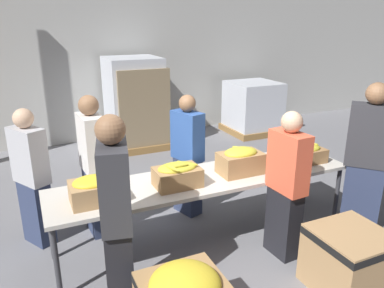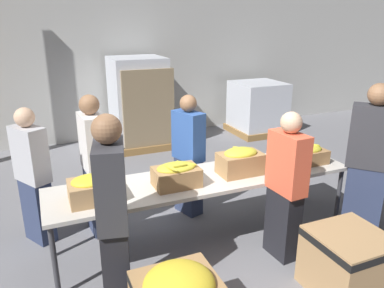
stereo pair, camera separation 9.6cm
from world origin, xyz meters
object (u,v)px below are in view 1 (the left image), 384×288
banana_box_3 (307,153)px  pallet_stack_0 (138,108)px  banana_box_1 (177,174)px  volunteer_3 (187,156)px  banana_box_0 (93,189)px  volunteer_0 (32,179)px  sorting_table (206,181)px  banana_box_2 (240,160)px  pallet_stack_2 (134,103)px  pallet_stack_1 (253,108)px  volunteer_5 (367,162)px  volunteer_4 (94,167)px  donation_bin_1 (349,259)px  volunteer_1 (117,220)px  volunteer_2 (286,187)px

banana_box_3 → pallet_stack_0: (-1.00, 3.62, -0.11)m
banana_box_1 → volunteer_3: volunteer_3 is taller
banana_box_0 → volunteer_0: 0.97m
sorting_table → banana_box_2: (0.40, -0.06, 0.19)m
pallet_stack_2 → pallet_stack_1: bearing=-4.1°
banana_box_0 → banana_box_2: banana_box_2 is taller
banana_box_1 → pallet_stack_0: 3.67m
sorting_table → volunteer_5: volunteer_5 is taller
volunteer_5 → banana_box_2: bearing=26.2°
pallet_stack_0 → pallet_stack_1: bearing=-2.3°
volunteer_0 → volunteer_5: volunteer_5 is taller
banana_box_2 → volunteer_0: size_ratio=0.31×
volunteer_4 → pallet_stack_2: bearing=151.0°
banana_box_0 → banana_box_3: bearing=-0.2°
sorting_table → pallet_stack_1: 4.46m
donation_bin_1 → pallet_stack_1: 5.13m
volunteer_1 → volunteer_0: bearing=35.3°
banana_box_3 → volunteer_0: volunteer_0 is taller
banana_box_0 → pallet_stack_0: (1.51, 3.61, -0.13)m
sorting_table → banana_box_0: size_ratio=7.99×
banana_box_2 → pallet_stack_2: bearing=92.4°
volunteer_1 → pallet_stack_0: 4.42m
pallet_stack_0 → pallet_stack_2: 0.13m
volunteer_2 → banana_box_1: bearing=59.4°
volunteer_3 → volunteer_0: bearing=-109.6°
sorting_table → volunteer_4: size_ratio=2.05×
sorting_table → banana_box_3: (1.30, -0.10, 0.15)m
banana_box_1 → pallet_stack_2: (0.61, 3.69, -0.05)m
volunteer_0 → donation_bin_1: 3.28m
banana_box_3 → pallet_stack_2: pallet_stack_2 is taller
banana_box_2 → pallet_stack_0: bearing=91.6°
banana_box_1 → donation_bin_1: (1.19, -1.20, -0.57)m
volunteer_3 → donation_bin_1: bearing=3.0°
banana_box_3 → volunteer_3: (-1.22, 0.77, -0.11)m
volunteer_0 → volunteer_2: size_ratio=0.98×
banana_box_3 → pallet_stack_0: bearing=105.5°
banana_box_3 → volunteer_2: (-0.68, -0.48, -0.10)m
sorting_table → pallet_stack_1: size_ratio=3.00×
volunteer_2 → donation_bin_1: volunteer_2 is taller
sorting_table → banana_box_0: banana_box_0 is taller
banana_box_3 → pallet_stack_1: 3.86m
pallet_stack_2 → banana_box_1: bearing=-99.3°
banana_box_3 → volunteer_2: volunteer_2 is taller
volunteer_1 → pallet_stack_2: volunteer_1 is taller
volunteer_4 → volunteer_3: bearing=85.1°
sorting_table → donation_bin_1: sorting_table is taller
banana_box_0 → volunteer_2: size_ratio=0.27×
sorting_table → volunteer_3: bearing=83.1°
banana_box_1 → volunteer_0: (-1.35, 0.82, -0.13)m
banana_box_3 → volunteer_5: volunteer_5 is taller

